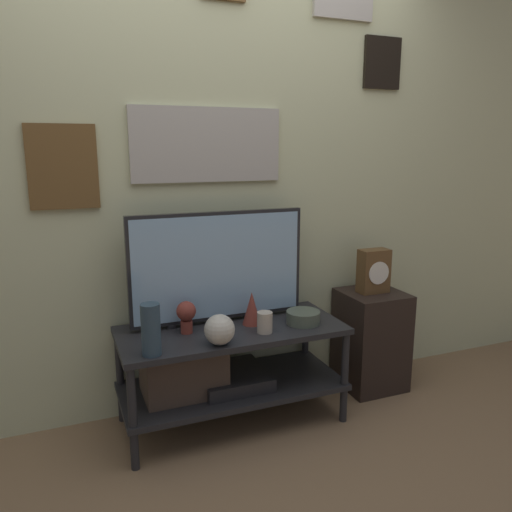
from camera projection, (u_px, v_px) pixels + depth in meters
The scene contains 12 objects.
ground_plane at pixel (253, 450), 2.45m from camera, with size 12.00×12.00×0.00m, color #846647.
wall_back at pixel (212, 166), 2.71m from camera, with size 6.40×0.08×2.70m.
media_console at pixel (215, 366), 2.62m from camera, with size 1.17×0.51×0.54m.
television at pixel (218, 266), 2.63m from camera, with size 0.95×0.05×0.60m.
vase_wide_bowl at pixel (303, 317), 2.67m from camera, with size 0.18×0.18×0.07m.
vase_tall_ceramic at pixel (151, 330), 2.25m from camera, with size 0.09×0.09×0.24m.
vase_round_glass at pixel (220, 330), 2.38m from camera, with size 0.15×0.15×0.15m.
vase_slim_bronze at pixel (252, 308), 2.64m from camera, with size 0.10×0.10×0.18m.
candle_jar at pixel (265, 322), 2.53m from camera, with size 0.08×0.08×0.11m.
decorative_bust at pixel (186, 314), 2.52m from camera, with size 0.10×0.10×0.17m.
side_table at pixel (371, 339), 3.07m from camera, with size 0.36×0.36×0.60m.
mantel_clock at pixel (374, 271), 2.98m from camera, with size 0.18×0.11×0.26m.
Camera 1 is at (-0.80, -2.04, 1.46)m, focal length 35.00 mm.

